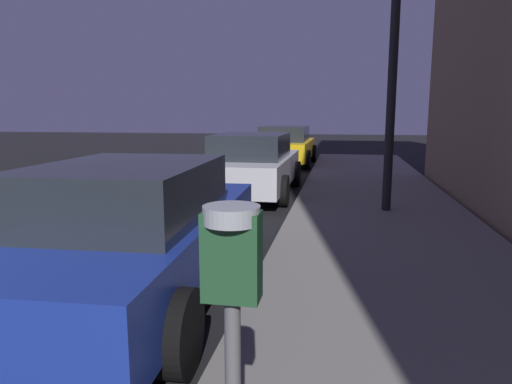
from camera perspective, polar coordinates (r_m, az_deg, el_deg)
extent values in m
cube|color=#1E4728|center=(1.54, -3.01, -7.92)|extent=(0.19, 0.11, 0.30)
cylinder|color=#999EA5|center=(1.50, -3.05, -2.83)|extent=(0.19, 0.19, 0.06)
cube|color=black|center=(1.54, -5.06, -6.37)|extent=(0.01, 0.08, 0.11)
cube|color=navy|center=(4.92, -14.46, -6.30)|extent=(1.87, 4.40, 0.64)
cube|color=#1E2328|center=(4.61, -15.73, -0.02)|extent=(1.58, 2.17, 0.56)
cylinder|color=black|center=(6.51, -16.86, -4.67)|extent=(0.25, 0.67, 0.66)
cylinder|color=black|center=(5.99, -1.69, -5.47)|extent=(0.25, 0.67, 0.66)
cylinder|color=black|center=(3.54, -9.53, -16.79)|extent=(0.25, 0.67, 0.66)
cube|color=#B7B7BF|center=(10.88, -0.38, 2.71)|extent=(1.75, 4.42, 0.64)
cube|color=#1E2328|center=(10.66, -0.56, 5.70)|extent=(1.54, 2.32, 0.56)
cylinder|color=black|center=(12.43, -3.20, 2.46)|extent=(0.22, 0.66, 0.66)
cylinder|color=black|center=(12.13, 4.94, 2.26)|extent=(0.22, 0.66, 0.66)
cylinder|color=black|center=(9.81, -6.96, 0.45)|extent=(0.22, 0.66, 0.66)
cylinder|color=black|center=(9.44, 3.33, 0.14)|extent=(0.22, 0.66, 0.66)
cube|color=gold|center=(17.21, 3.66, 5.29)|extent=(1.90, 4.30, 0.64)
cube|color=#1E2328|center=(16.95, 3.58, 7.19)|extent=(1.64, 2.08, 0.56)
cylinder|color=black|center=(18.67, 1.38, 4.92)|extent=(0.23, 0.66, 0.66)
cylinder|color=black|center=(18.44, 7.07, 4.78)|extent=(0.23, 0.66, 0.66)
cylinder|color=black|center=(16.08, -0.27, 4.14)|extent=(0.23, 0.66, 0.66)
cylinder|color=black|center=(15.81, 6.33, 3.98)|extent=(0.23, 0.66, 0.66)
cylinder|color=black|center=(8.65, 16.57, 14.82)|extent=(0.16, 0.16, 5.15)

